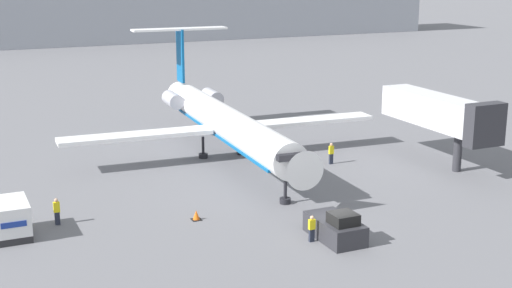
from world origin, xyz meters
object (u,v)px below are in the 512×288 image
(worker_near_tug, at_px, (312,228))
(traffic_cone_left, at_px, (196,215))
(worker_by_wing, at_px, (331,153))
(worker_on_apron, at_px, (57,211))
(airplane_main, at_px, (225,121))
(pushback_tug, at_px, (335,227))
(luggage_cart, at_px, (11,219))
(jet_bridge, at_px, (440,113))

(worker_near_tug, distance_m, traffic_cone_left, 8.36)
(worker_by_wing, distance_m, worker_on_apron, 24.24)
(airplane_main, height_order, pushback_tug, airplane_main)
(airplane_main, distance_m, pushback_tug, 20.41)
(luggage_cart, bearing_deg, worker_by_wing, 12.99)
(worker_by_wing, bearing_deg, pushback_tug, -119.30)
(luggage_cart, height_order, worker_on_apron, luggage_cart)
(pushback_tug, distance_m, luggage_cart, 20.24)
(traffic_cone_left, relative_size, jet_bridge, 0.05)
(pushback_tug, xyz_separation_m, worker_near_tug, (-1.54, 0.22, 0.12))
(pushback_tug, relative_size, worker_by_wing, 2.37)
(luggage_cart, xyz_separation_m, worker_by_wing, (26.60, 6.14, -0.17))
(luggage_cart, bearing_deg, airplane_main, 31.00)
(worker_near_tug, relative_size, worker_by_wing, 0.91)
(pushback_tug, bearing_deg, airplane_main, 87.65)
(luggage_cart, distance_m, traffic_cone_left, 11.72)
(luggage_cart, bearing_deg, traffic_cone_left, -9.92)
(pushback_tug, bearing_deg, worker_by_wing, 60.70)
(airplane_main, bearing_deg, worker_by_wing, -35.21)
(airplane_main, relative_size, traffic_cone_left, 47.13)
(worker_near_tug, height_order, jet_bridge, jet_bridge)
(airplane_main, xyz_separation_m, worker_near_tug, (-2.37, -20.01, -2.47))
(worker_near_tug, distance_m, worker_by_wing, 17.72)
(worker_by_wing, distance_m, traffic_cone_left, 17.16)
(airplane_main, bearing_deg, jet_bridge, -29.42)
(worker_by_wing, bearing_deg, traffic_cone_left, -151.61)
(airplane_main, relative_size, luggage_cart, 8.74)
(luggage_cart, distance_m, worker_on_apron, 3.07)
(worker_on_apron, bearing_deg, airplane_main, 33.23)
(luggage_cart, bearing_deg, pushback_tug, -25.70)
(traffic_cone_left, bearing_deg, airplane_main, 60.75)
(worker_near_tug, height_order, traffic_cone_left, worker_near_tug)
(worker_by_wing, relative_size, jet_bridge, 0.15)
(worker_by_wing, xyz_separation_m, jet_bridge, (8.34, -3.63, 3.48))
(jet_bridge, bearing_deg, airplane_main, 150.58)
(pushback_tug, xyz_separation_m, luggage_cart, (-18.23, 8.78, 0.39))
(luggage_cart, relative_size, worker_near_tug, 2.13)
(airplane_main, xyz_separation_m, jet_bridge, (15.88, -8.95, 1.10))
(worker_near_tug, height_order, worker_on_apron, worker_on_apron)
(jet_bridge, bearing_deg, worker_on_apron, -177.11)
(airplane_main, height_order, worker_on_apron, airplane_main)
(jet_bridge, bearing_deg, pushback_tug, -145.99)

